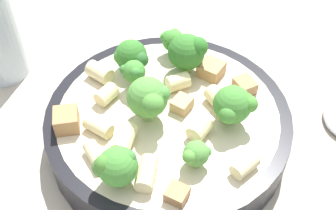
{
  "coord_description": "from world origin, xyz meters",
  "views": [
    {
      "loc": [
        0.1,
        0.26,
        0.33
      ],
      "look_at": [
        0.0,
        0.0,
        0.05
      ],
      "focal_mm": 45.0,
      "sensor_mm": 36.0,
      "label": 1
    }
  ],
  "objects": [
    {
      "name": "rigatoni_6",
      "position": [
        0.05,
        -0.04,
        0.05
      ],
      "size": [
        0.03,
        0.02,
        0.02
      ],
      "primitive_type": "cylinder",
      "rotation": [
        1.57,
        0.0,
        2.17
      ],
      "color": "beige",
      "rests_on": "pasta_bowl"
    },
    {
      "name": "pasta_bowl",
      "position": [
        0.0,
        0.0,
        0.02
      ],
      "size": [
        0.24,
        0.24,
        0.04
      ],
      "color": "black",
      "rests_on": "ground_plane"
    },
    {
      "name": "broccoli_floret_7",
      "position": [
        -0.04,
        -0.05,
        0.06
      ],
      "size": [
        0.04,
        0.04,
        0.04
      ],
      "color": "#93B766",
      "rests_on": "pasta_bowl"
    },
    {
      "name": "chicken_chunk_0",
      "position": [
        -0.01,
        -0.0,
        0.04
      ],
      "size": [
        0.02,
        0.02,
        0.01
      ],
      "primitive_type": "cube",
      "rotation": [
        0.0,
        0.0,
        0.62
      ],
      "color": "tan",
      "rests_on": "pasta_bowl"
    },
    {
      "name": "broccoli_floret_2",
      "position": [
        0.0,
        0.07,
        0.05
      ],
      "size": [
        0.03,
        0.02,
        0.03
      ],
      "color": "#84AD60",
      "rests_on": "pasta_bowl"
    },
    {
      "name": "rigatoni_8",
      "position": [
        0.04,
        0.06,
        0.05
      ],
      "size": [
        0.03,
        0.03,
        0.02
      ],
      "primitive_type": "cylinder",
      "rotation": [
        1.57,
        0.0,
        2.61
      ],
      "color": "beige",
      "rests_on": "pasta_bowl"
    },
    {
      "name": "broccoli_floret_0",
      "position": [
        0.02,
        -0.04,
        0.06
      ],
      "size": [
        0.02,
        0.02,
        0.03
      ],
      "color": "#93B766",
      "rests_on": "pasta_bowl"
    },
    {
      "name": "rigatoni_9",
      "position": [
        -0.05,
        0.01,
        0.05
      ],
      "size": [
        0.02,
        0.03,
        0.02
      ],
      "primitive_type": "cylinder",
      "rotation": [
        1.57,
        0.0,
        0.19
      ],
      "color": "beige",
      "rests_on": "pasta_bowl"
    },
    {
      "name": "rigatoni_1",
      "position": [
        0.08,
        0.03,
        0.04
      ],
      "size": [
        0.02,
        0.03,
        0.01
      ],
      "primitive_type": "cylinder",
      "rotation": [
        1.57,
        0.0,
        0.18
      ],
      "color": "beige",
      "rests_on": "pasta_bowl"
    },
    {
      "name": "rigatoni_2",
      "position": [
        0.07,
        -0.0,
        0.05
      ],
      "size": [
        0.03,
        0.03,
        0.01
      ],
      "primitive_type": "cylinder",
      "rotation": [
        1.57,
        0.0,
        0.63
      ],
      "color": "beige",
      "rests_on": "pasta_bowl"
    },
    {
      "name": "broccoli_floret_4",
      "position": [
        0.02,
        0.01,
        0.07
      ],
      "size": [
        0.04,
        0.04,
        0.05
      ],
      "color": "#84AD60",
      "rests_on": "pasta_bowl"
    },
    {
      "name": "rigatoni_3",
      "position": [
        -0.02,
        0.04,
        0.05
      ],
      "size": [
        0.03,
        0.03,
        0.02
      ],
      "primitive_type": "cylinder",
      "rotation": [
        1.57,
        0.0,
        2.16
      ],
      "color": "beige",
      "rests_on": "pasta_bowl"
    },
    {
      "name": "chicken_chunk_1",
      "position": [
        -0.08,
        -0.0,
        0.04
      ],
      "size": [
        0.02,
        0.02,
        0.01
      ],
      "primitive_type": "cube",
      "rotation": [
        0.0,
        0.0,
        1.69
      ],
      "color": "#A87A4C",
      "rests_on": "pasta_bowl"
    },
    {
      "name": "broccoli_floret_6",
      "position": [
        -0.04,
        -0.08,
        0.06
      ],
      "size": [
        0.02,
        0.02,
        0.03
      ],
      "color": "#84AD60",
      "rests_on": "pasta_bowl"
    },
    {
      "name": "chicken_chunk_4",
      "position": [
        0.09,
        -0.02,
        0.05
      ],
      "size": [
        0.03,
        0.03,
        0.02
      ],
      "primitive_type": "cube",
      "rotation": [
        0.0,
        0.0,
        1.38
      ],
      "color": "#A87A4C",
      "rests_on": "pasta_bowl"
    },
    {
      "name": "rigatoni_0",
      "position": [
        0.05,
        0.02,
        0.05
      ],
      "size": [
        0.03,
        0.03,
        0.02
      ],
      "primitive_type": "cylinder",
      "rotation": [
        1.57,
        0.0,
        2.55
      ],
      "color": "beige",
      "rests_on": "pasta_bowl"
    },
    {
      "name": "chicken_chunk_2",
      "position": [
        0.03,
        0.09,
        0.04
      ],
      "size": [
        0.02,
        0.02,
        0.01
      ],
      "primitive_type": "cube",
      "rotation": [
        0.0,
        0.0,
        0.72
      ],
      "color": "#A87A4C",
      "rests_on": "pasta_bowl"
    },
    {
      "name": "chicken_chunk_3",
      "position": [
        -0.06,
        -0.03,
        0.05
      ],
      "size": [
        0.03,
        0.03,
        0.01
      ],
      "primitive_type": "cube",
      "rotation": [
        0.0,
        0.0,
        0.63
      ],
      "color": "tan",
      "rests_on": "pasta_bowl"
    },
    {
      "name": "broccoli_floret_1",
      "position": [
        0.07,
        0.06,
        0.06
      ],
      "size": [
        0.04,
        0.03,
        0.04
      ],
      "color": "#84AD60",
      "rests_on": "pasta_bowl"
    },
    {
      "name": "rigatoni_4",
      "position": [
        -0.04,
        0.09,
        0.05
      ],
      "size": [
        0.03,
        0.02,
        0.01
      ],
      "primitive_type": "cylinder",
      "rotation": [
        1.57,
        0.0,
        1.93
      ],
      "color": "beige",
      "rests_on": "pasta_bowl"
    },
    {
      "name": "rigatoni_7",
      "position": [
        0.05,
        -0.07,
        0.05
      ],
      "size": [
        0.03,
        0.03,
        0.02
      ],
      "primitive_type": "cylinder",
      "rotation": [
        1.57,
        0.0,
        0.54
      ],
      "color": "beige",
      "rests_on": "pasta_bowl"
    },
    {
      "name": "ground_plane",
      "position": [
        0.0,
        0.0,
        0.0
      ],
      "size": [
        2.0,
        2.0,
        0.0
      ],
      "primitive_type": "plane",
      "color": "#BCB29E"
    },
    {
      "name": "broccoli_floret_5",
      "position": [
        0.01,
        -0.07,
        0.06
      ],
      "size": [
        0.03,
        0.04,
        0.04
      ],
      "color": "#84AD60",
      "rests_on": "pasta_bowl"
    },
    {
      "name": "rigatoni_5",
      "position": [
        -0.02,
        -0.03,
        0.05
      ],
      "size": [
        0.02,
        0.02,
        0.02
      ],
      "primitive_type": "cylinder",
      "rotation": [
        1.57,
        0.0,
        1.62
      ],
      "color": "beige",
      "rests_on": "pasta_bowl"
    },
    {
      "name": "broccoli_floret_3",
      "position": [
        -0.05,
        0.03,
        0.06
      ],
      "size": [
        0.04,
        0.04,
        0.04
      ],
      "color": "#84AD60",
      "rests_on": "pasta_bowl"
    }
  ]
}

